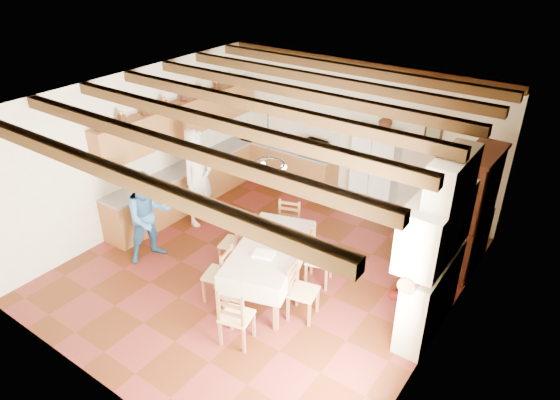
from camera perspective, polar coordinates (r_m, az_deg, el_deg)
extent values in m
cube|color=#4D200D|center=(8.80, -1.68, -7.80)|extent=(6.00, 6.50, 0.02)
cube|color=white|center=(7.41, -2.01, 11.31)|extent=(6.00, 6.50, 0.02)
cube|color=beige|center=(10.54, 9.00, 7.69)|extent=(6.00, 0.02, 3.00)
cube|color=beige|center=(6.16, -20.76, -10.78)|extent=(6.00, 0.02, 3.00)
cube|color=beige|center=(9.94, -15.89, 5.60)|extent=(0.02, 6.50, 3.00)
cube|color=beige|center=(6.86, 18.80, -5.96)|extent=(0.02, 6.50, 3.00)
cube|color=brown|center=(10.79, -9.87, 1.90)|extent=(0.60, 4.30, 0.86)
cube|color=brown|center=(11.42, 0.96, 3.93)|extent=(2.30, 0.60, 0.86)
cube|color=gray|center=(10.59, -10.07, 4.07)|extent=(0.62, 4.30, 0.04)
cube|color=gray|center=(11.24, 0.98, 6.01)|extent=(2.34, 0.62, 0.04)
cube|color=white|center=(10.66, -11.31, 5.99)|extent=(0.03, 4.30, 0.60)
cube|color=white|center=(11.34, 1.81, 7.96)|extent=(2.30, 0.03, 0.60)
cube|color=brown|center=(10.32, -11.03, 9.13)|extent=(0.35, 4.20, 0.70)
cube|color=black|center=(9.85, 17.14, 7.42)|extent=(0.34, 0.03, 0.42)
cube|color=white|center=(10.44, 11.04, 3.63)|extent=(0.92, 0.77, 1.77)
cube|color=silver|center=(7.85, -1.21, -5.46)|extent=(1.50, 2.13, 0.05)
cube|color=brown|center=(7.60, -6.26, -10.97)|extent=(0.09, 0.09, 0.79)
cube|color=brown|center=(7.36, -0.47, -12.29)|extent=(0.09, 0.09, 0.79)
cube|color=brown|center=(8.87, -1.75, -4.28)|extent=(0.09, 0.09, 0.79)
cube|color=brown|center=(8.67, 3.21, -5.18)|extent=(0.09, 0.09, 0.79)
torus|color=black|center=(7.14, -1.32, 4.09)|extent=(0.47, 0.47, 0.03)
imported|color=silver|center=(9.75, -9.29, 2.59)|extent=(0.49, 0.73, 1.97)
imported|color=#30669F|center=(8.91, -14.81, -1.82)|extent=(0.87, 0.98, 1.67)
imported|color=#A92519|center=(7.93, 14.70, -5.74)|extent=(0.56, 1.06, 1.73)
imported|color=silver|center=(10.83, 4.00, 5.98)|extent=(0.55, 0.40, 0.29)
imported|color=#3C2213|center=(10.03, 11.97, 8.82)|extent=(0.31, 0.31, 0.28)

